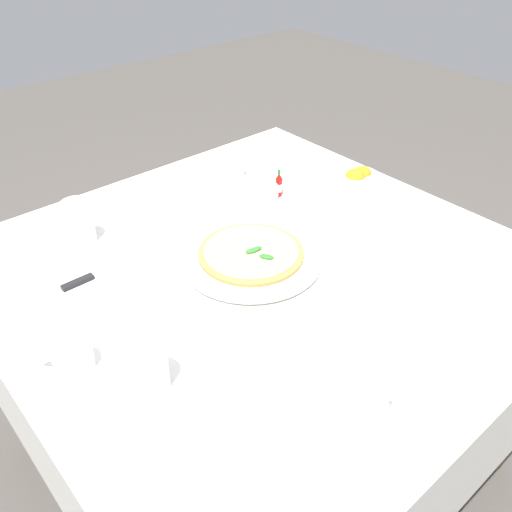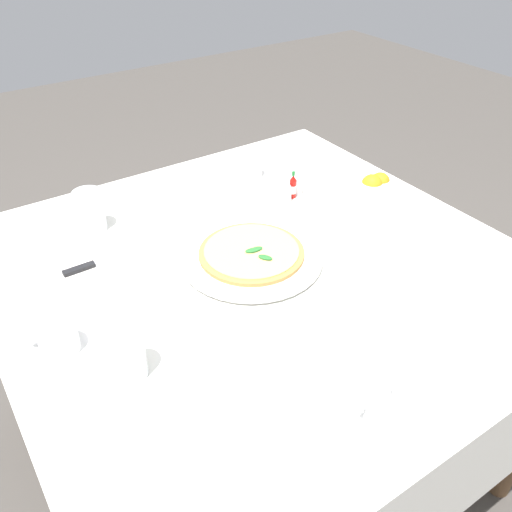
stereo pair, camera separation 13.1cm
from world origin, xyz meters
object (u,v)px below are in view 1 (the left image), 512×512
object	(u,v)px
pizza_plate	(251,257)
citrus_bowl	(356,181)
napkin_folded	(98,279)
dinner_knife	(98,274)
pizza	(251,252)
coffee_cup_right_edge	(72,357)
water_glass_far_left	(79,224)
pepper_shaker	(274,192)
water_glass_back_corner	(149,365)
hot_sauce_bottle	(279,185)
coffee_cup_center_back	(232,169)
coffee_cup_left_edge	(394,374)
coffee_cup_near_left	(402,246)
salt_shaker	(283,184)

from	to	relation	value
pizza_plate	citrus_bowl	world-z (taller)	citrus_bowl
napkin_folded	dinner_knife	size ratio (longest dim) A/B	1.19
pizza	coffee_cup_right_edge	xyz separation A→B (m)	(-0.49, -0.05, 0.01)
pizza_plate	pizza	world-z (taller)	pizza
water_glass_far_left	pepper_shaker	distance (m)	0.54
water_glass_back_corner	hot_sauce_bottle	bearing A→B (deg)	29.45
hot_sauce_bottle	coffee_cup_center_back	bearing A→B (deg)	100.95
dinner_knife	pepper_shaker	distance (m)	0.57
coffee_cup_right_edge	pepper_shaker	xyz separation A→B (m)	(0.73, 0.23, -0.01)
coffee_cup_center_back	pizza_plate	bearing A→B (deg)	-122.80
coffee_cup_left_edge	water_glass_far_left	distance (m)	0.85
coffee_cup_near_left	dinner_knife	xyz separation A→B (m)	(-0.62, 0.39, -0.00)
water_glass_back_corner	salt_shaker	distance (m)	0.80
coffee_cup_center_back	salt_shaker	world-z (taller)	coffee_cup_center_back
coffee_cup_right_edge	hot_sauce_bottle	bearing A→B (deg)	17.89
pizza_plate	coffee_cup_center_back	xyz separation A→B (m)	(0.24, 0.37, 0.02)
napkin_folded	pizza_plate	bearing A→B (deg)	-33.23
coffee_cup_center_back	salt_shaker	size ratio (longest dim) A/B	2.32
napkin_folded	pepper_shaker	size ratio (longest dim) A/B	4.13
pepper_shaker	hot_sauce_bottle	bearing A→B (deg)	19.65
pizza	coffee_cup_right_edge	bearing A→B (deg)	-174.30
coffee_cup_center_back	water_glass_back_corner	distance (m)	0.84
coffee_cup_left_edge	pizza	bearing A→B (deg)	83.03
salt_shaker	pepper_shaker	xyz separation A→B (m)	(-0.06, -0.02, 0.00)
water_glass_back_corner	dinner_knife	distance (m)	0.36
coffee_cup_near_left	dinner_knife	world-z (taller)	coffee_cup_near_left
salt_shaker	hot_sauce_bottle	bearing A→B (deg)	-160.35
hot_sauce_bottle	pepper_shaker	xyz separation A→B (m)	(-0.03, -0.01, -0.01)
coffee_cup_right_edge	hot_sauce_bottle	size ratio (longest dim) A/B	1.57
napkin_folded	salt_shaker	size ratio (longest dim) A/B	4.13
water_glass_far_left	napkin_folded	xyz separation A→B (m)	(-0.05, -0.19, -0.04)
coffee_cup_left_edge	water_glass_back_corner	size ratio (longest dim) A/B	1.06
dinner_knife	hot_sauce_bottle	xyz separation A→B (m)	(0.59, 0.03, 0.01)
water_glass_far_left	water_glass_back_corner	size ratio (longest dim) A/B	0.92
pizza	water_glass_back_corner	bearing A→B (deg)	-155.43
coffee_cup_right_edge	coffee_cup_center_back	bearing A→B (deg)	30.07
coffee_cup_near_left	water_glass_far_left	distance (m)	0.81
hot_sauce_bottle	dinner_knife	bearing A→B (deg)	-177.16
pizza_plate	water_glass_far_left	world-z (taller)	water_glass_far_left
dinner_knife	coffee_cup_left_edge	bearing A→B (deg)	-67.69
water_glass_back_corner	napkin_folded	bearing A→B (deg)	78.56
pizza	dinner_knife	world-z (taller)	pizza
coffee_cup_center_back	water_glass_far_left	xyz separation A→B (m)	(-0.51, -0.02, 0.02)
napkin_folded	dinner_knife	world-z (taller)	dinner_knife
dinner_knife	salt_shaker	distance (m)	0.62
napkin_folded	citrus_bowl	xyz separation A→B (m)	(0.80, -0.09, 0.02)
water_glass_far_left	salt_shaker	world-z (taller)	water_glass_far_left
citrus_bowl	pepper_shaker	xyz separation A→B (m)	(-0.23, 0.11, -0.00)
coffee_cup_center_back	salt_shaker	distance (m)	0.18
coffee_cup_center_back	napkin_folded	distance (m)	0.60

